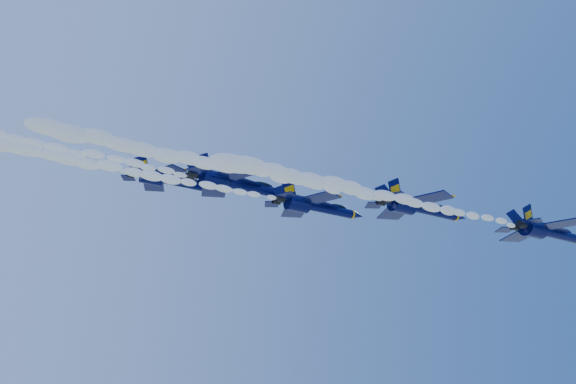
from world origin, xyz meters
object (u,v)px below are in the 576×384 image
jet_lead (547,232)px  jet_third (315,206)px  jet_fifth (170,180)px  jet_second (420,208)px  jet_fourth (236,184)px

jet_lead → jet_third: size_ratio=1.01×
jet_lead → jet_fifth: 57.21m
jet_second → jet_fifth: size_ratio=1.07×
jet_fifth → jet_third: bearing=-43.1°
jet_third → jet_fourth: 12.61m
jet_second → jet_fourth: 27.41m
jet_fourth → jet_third: bearing=-33.0°
jet_third → jet_fourth: jet_fourth is taller
jet_lead → jet_fourth: jet_fourth is taller
jet_third → jet_fifth: (-17.14, 16.03, 6.13)m
jet_lead → jet_second: 18.45m
jet_second → jet_third: jet_third is taller
jet_fifth → jet_fourth: bearing=-53.4°
jet_third → jet_second: bearing=-43.8°
jet_fourth → jet_fifth: jet_fifth is taller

